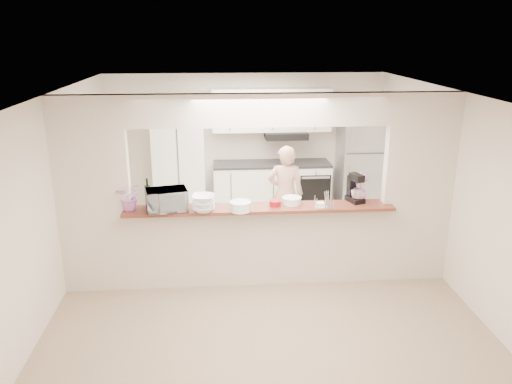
{
  "coord_description": "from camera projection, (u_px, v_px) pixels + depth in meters",
  "views": [
    {
      "loc": [
        -0.49,
        -5.96,
        3.2
      ],
      "look_at": [
        -0.02,
        0.3,
        1.17
      ],
      "focal_mm": 35.0,
      "sensor_mm": 36.0,
      "label": 1
    }
  ],
  "objects": [
    {
      "name": "flower_right",
      "position": [
        359.0,
        187.0,
        6.42
      ],
      "size": [
        0.24,
        0.24,
        0.38
      ],
      "primitive_type": "imported",
      "rotation": [
        0.0,
        0.0,
        0.14
      ],
      "color": "#CF6FC7",
      "rests_on": "bar_counter"
    },
    {
      "name": "person",
      "position": [
        285.0,
        195.0,
        7.77
      ],
      "size": [
        0.62,
        0.46,
        1.54
      ],
      "primitive_type": "imported",
      "rotation": [
        0.0,
        0.0,
        2.97
      ],
      "color": "#DAA48D",
      "rests_on": "floor"
    },
    {
      "name": "floor",
      "position": [
        259.0,
        282.0,
        6.67
      ],
      "size": [
        6.0,
        6.0,
        0.0
      ],
      "primitive_type": "plane",
      "color": "tan",
      "rests_on": "ground"
    },
    {
      "name": "refrigerator",
      "position": [
        359.0,
        167.0,
        9.07
      ],
      "size": [
        0.75,
        0.7,
        1.7
      ],
      "primitive_type": "cube",
      "color": "#ABABB0",
      "rests_on": "floor"
    },
    {
      "name": "flower_left",
      "position": [
        130.0,
        196.0,
        6.13
      ],
      "size": [
        0.33,
        0.29,
        0.35
      ],
      "primitive_type": "imported",
      "rotation": [
        0.0,
        0.0,
        0.05
      ],
      "color": "#EC7CCD",
      "rests_on": "bar_counter"
    },
    {
      "name": "kitchen_cabinets",
      "position": [
        237.0,
        161.0,
        8.94
      ],
      "size": [
        3.15,
        0.62,
        2.25
      ],
      "color": "white",
      "rests_on": "floor"
    },
    {
      "name": "tan_bowl",
      "position": [
        290.0,
        200.0,
        6.43
      ],
      "size": [
        0.16,
        0.16,
        0.08
      ],
      "primitive_type": "cylinder",
      "color": "beige",
      "rests_on": "bar_counter"
    },
    {
      "name": "wine_bottle_a",
      "position": [
        148.0,
        197.0,
        6.26
      ],
      "size": [
        0.07,
        0.07,
        0.33
      ],
      "color": "black",
      "rests_on": "bar_counter"
    },
    {
      "name": "wine_bottle_b",
      "position": [
        148.0,
        196.0,
        6.26
      ],
      "size": [
        0.07,
        0.07,
        0.37
      ],
      "color": "black",
      "rests_on": "bar_counter"
    },
    {
      "name": "stand_mixer",
      "position": [
        355.0,
        189.0,
        6.43
      ],
      "size": [
        0.23,
        0.29,
        0.37
      ],
      "color": "black",
      "rests_on": "bar_counter"
    },
    {
      "name": "plate_stack_a",
      "position": [
        240.0,
        206.0,
        6.12
      ],
      "size": [
        0.26,
        0.26,
        0.12
      ],
      "color": "white",
      "rests_on": "bar_counter"
    },
    {
      "name": "plate_stack_b",
      "position": [
        292.0,
        200.0,
        6.38
      ],
      "size": [
        0.25,
        0.25,
        0.09
      ],
      "color": "white",
      "rests_on": "bar_counter"
    },
    {
      "name": "partition",
      "position": [
        259.0,
        176.0,
        6.22
      ],
      "size": [
        5.0,
        0.15,
        2.5
      ],
      "color": "beige",
      "rests_on": "floor"
    },
    {
      "name": "utensil_caddy",
      "position": [
        324.0,
        201.0,
        6.22
      ],
      "size": [
        0.23,
        0.14,
        0.21
      ],
      "color": "silver",
      "rests_on": "bar_counter"
    },
    {
      "name": "serving_bowls",
      "position": [
        203.0,
        203.0,
        6.09
      ],
      "size": [
        0.29,
        0.29,
        0.2
      ],
      "primitive_type": "imported",
      "rotation": [
        0.0,
        0.0,
        -0.05
      ],
      "color": "white",
      "rests_on": "bar_counter"
    },
    {
      "name": "tile_overlay",
      "position": [
        251.0,
        236.0,
        8.14
      ],
      "size": [
        5.0,
        2.9,
        0.01
      ],
      "primitive_type": "cube",
      "color": "beige",
      "rests_on": "floor"
    },
    {
      "name": "bar_counter",
      "position": [
        259.0,
        243.0,
        6.49
      ],
      "size": [
        3.4,
        0.38,
        1.09
      ],
      "color": "beige",
      "rests_on": "floor"
    },
    {
      "name": "toaster_oven",
      "position": [
        167.0,
        200.0,
        6.12
      ],
      "size": [
        0.55,
        0.43,
        0.27
      ],
      "primitive_type": "imported",
      "rotation": [
        0.0,
        0.0,
        0.22
      ],
      "color": "#A4A5A9",
      "rests_on": "bar_counter"
    },
    {
      "name": "red_bowl",
      "position": [
        275.0,
        203.0,
        6.31
      ],
      "size": [
        0.15,
        0.15,
        0.07
      ],
      "primitive_type": "cylinder",
      "color": "maroon",
      "rests_on": "bar_counter"
    }
  ]
}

